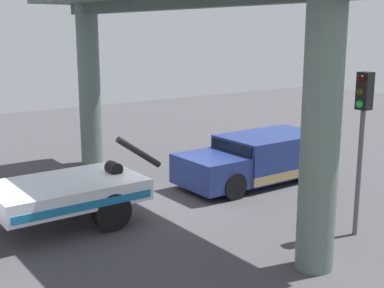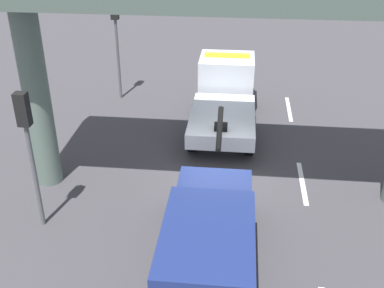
{
  "view_description": "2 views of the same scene",
  "coord_description": "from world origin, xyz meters",
  "px_view_note": "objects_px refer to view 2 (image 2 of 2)",
  "views": [
    {
      "loc": [
        7.57,
        12.54,
        5.06
      ],
      "look_at": [
        -0.89,
        0.78,
        1.88
      ],
      "focal_mm": 48.85,
      "sensor_mm": 36.0,
      "label": 1
    },
    {
      "loc": [
        -13.47,
        -0.55,
        8.56
      ],
      "look_at": [
        -0.37,
        0.84,
        1.45
      ],
      "focal_mm": 44.27,
      "sensor_mm": 36.0,
      "label": 2
    }
  ],
  "objects_px": {
    "tow_truck_white": "(225,94)",
    "towed_van_green": "(209,241)",
    "traffic_light_near": "(27,132)",
    "traffic_light_far": "(116,27)"
  },
  "relations": [
    {
      "from": "towed_van_green",
      "to": "traffic_light_far",
      "type": "height_order",
      "value": "traffic_light_far"
    },
    {
      "from": "tow_truck_white",
      "to": "towed_van_green",
      "type": "xyz_separation_m",
      "value": [
        -8.71,
        0.0,
        -0.42
      ]
    },
    {
      "from": "traffic_light_far",
      "to": "traffic_light_near",
      "type": "bearing_deg",
      "value": -180.0
    },
    {
      "from": "traffic_light_far",
      "to": "tow_truck_white",
      "type": "bearing_deg",
      "value": -112.24
    },
    {
      "from": "towed_van_green",
      "to": "traffic_light_near",
      "type": "xyz_separation_m",
      "value": [
        1.21,
        4.89,
        2.2
      ]
    },
    {
      "from": "traffic_light_near",
      "to": "traffic_light_far",
      "type": "relative_size",
      "value": 0.9
    },
    {
      "from": "traffic_light_near",
      "to": "towed_van_green",
      "type": "bearing_deg",
      "value": -103.9
    },
    {
      "from": "tow_truck_white",
      "to": "towed_van_green",
      "type": "distance_m",
      "value": 8.72
    },
    {
      "from": "tow_truck_white",
      "to": "traffic_light_far",
      "type": "relative_size",
      "value": 1.6
    },
    {
      "from": "tow_truck_white",
      "to": "traffic_light_far",
      "type": "bearing_deg",
      "value": 67.76
    }
  ]
}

